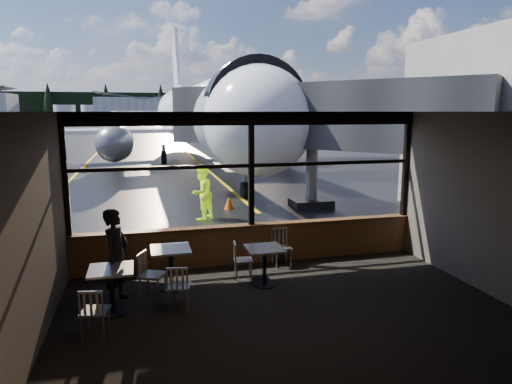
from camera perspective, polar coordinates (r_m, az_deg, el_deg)
name	(u,v)px	position (r m, az deg, el deg)	size (l,w,h in m)	color
ground_plane	(148,124)	(130.04, -13.38, 8.23)	(520.00, 520.00, 0.00)	black
carpet_floor	(293,317)	(8.17, 4.61, -15.33)	(8.00, 6.00, 0.01)	black
ceiling	(296,112)	(7.38, 4.99, 9.97)	(8.00, 6.00, 0.04)	#38332D
wall_left	(31,235)	(7.35, -26.27, -4.82)	(0.04, 6.00, 3.50)	#514841
wall_right	(497,207)	(9.64, 27.89, -1.62)	(0.04, 6.00, 3.50)	#514841
wall_back	(390,285)	(4.97, 16.36, -11.05)	(8.00, 0.04, 3.50)	#514841
window_sill	(251,244)	(10.70, -0.59, -6.54)	(8.00, 0.28, 0.90)	#553119
window_header	(251,118)	(10.26, -0.62, 9.18)	(8.00, 0.18, 0.30)	black
mullion_left	(65,176)	(10.17, -22.79, 1.88)	(0.12, 0.12, 2.60)	black
mullion_centre	(251,170)	(10.34, -0.60, 2.80)	(0.12, 0.12, 2.60)	black
mullion_right	(406,165)	(11.91, 18.23, 3.25)	(0.12, 0.12, 2.60)	black
window_transom	(251,165)	(10.33, -0.61, 3.35)	(8.00, 0.10, 0.08)	black
airliner	(200,76)	(30.98, -7.07, 14.19)	(31.56, 37.88, 11.57)	white
jet_bridge	(312,144)	(16.64, 7.01, 5.93)	(8.74, 10.69, 4.66)	#2C2C2F
cafe_table_near	(264,267)	(9.38, 1.06, -9.30)	(0.73, 0.73, 0.80)	#9E9791
cafe_table_mid	(171,269)	(9.34, -10.56, -9.41)	(0.77, 0.77, 0.84)	#A49F97
cafe_table_left	(112,291)	(8.51, -17.53, -11.74)	(0.75, 0.75, 0.83)	#A8A19B
chair_near_w	(243,261)	(9.71, -1.61, -8.57)	(0.44, 0.44, 0.81)	beige
chair_near_n	(282,248)	(10.50, 3.22, -6.99)	(0.47, 0.47, 0.86)	beige
chair_mid_s	(179,286)	(8.41, -9.66, -11.56)	(0.47, 0.47, 0.85)	beige
chair_mid_w	(152,276)	(8.95, -12.83, -10.14)	(0.49, 0.49, 0.91)	#AEAA9D
chair_left_s	(95,311)	(7.79, -19.46, -13.90)	(0.46, 0.46, 0.84)	#ADA89D
passenger	(116,256)	(8.84, -17.05, -7.66)	(0.65, 0.42, 1.77)	black
ground_crew	(202,193)	(14.99, -6.82, -0.12)	(0.85, 0.67, 1.76)	#BFF219
cone_nose	(229,203)	(16.58, -3.41, -1.35)	(0.34, 0.34, 0.47)	#E23E07
cone_wing	(86,167)	(28.80, -20.45, 2.92)	(0.36, 0.36, 0.50)	red
hangar_mid	(144,108)	(194.99, -13.82, 10.20)	(38.00, 15.00, 10.00)	silver
hangar_right	(289,105)	(198.08, 4.13, 10.74)	(50.00, 20.00, 12.00)	silver
fuel_tank_a	(65,113)	(193.94, -22.79, 9.13)	(8.00, 8.00, 6.00)	silver
fuel_tank_b	(92,113)	(192.77, -19.81, 9.31)	(8.00, 8.00, 6.00)	silver
fuel_tank_c	(119,113)	(192.12, -16.81, 9.47)	(8.00, 8.00, 6.00)	silver
treeline	(143,106)	(220.00, -13.91, 10.41)	(360.00, 3.00, 12.00)	black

